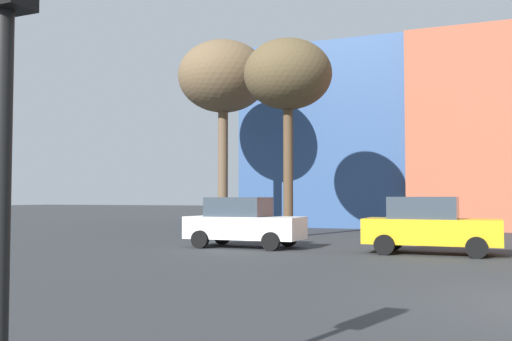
# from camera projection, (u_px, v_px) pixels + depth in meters

# --- Properties ---
(parked_car_0) EXTENTS (3.86, 1.90, 1.67)m
(parked_car_0) POSITION_uv_depth(u_px,v_px,m) (243.00, 222.00, 19.46)
(parked_car_0) COLOR white
(parked_car_0) RESTS_ON ground_plane
(parked_car_1) EXTENTS (3.89, 1.91, 1.69)m
(parked_car_1) POSITION_uv_depth(u_px,v_px,m) (430.00, 225.00, 17.20)
(parked_car_1) COLOR gold
(parked_car_1) RESTS_ON ground_plane
(traffic_light_near_left) EXTENTS (0.37, 0.37, 3.80)m
(traffic_light_near_left) POSITION_uv_depth(u_px,v_px,m) (2.00, 26.00, 3.84)
(traffic_light_near_left) COLOR black
(traffic_light_near_left) RESTS_ON ground_plane
(bare_tree_0) EXTENTS (4.52, 4.52, 9.57)m
(bare_tree_0) POSITION_uv_depth(u_px,v_px,m) (223.00, 78.00, 29.23)
(bare_tree_0) COLOR brown
(bare_tree_0) RESTS_ON ground_plane
(bare_tree_1) EXTENTS (3.77, 3.77, 8.46)m
(bare_tree_1) POSITION_uv_depth(u_px,v_px,m) (288.00, 76.00, 24.87)
(bare_tree_1) COLOR brown
(bare_tree_1) RESTS_ON ground_plane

